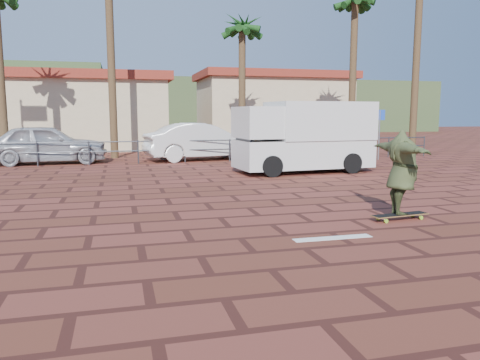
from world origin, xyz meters
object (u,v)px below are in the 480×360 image
at_px(longboard, 400,215).
at_px(car_silver, 46,144).
at_px(skateboarder, 402,172).
at_px(car_white, 202,141).
at_px(campervan, 304,135).

relative_size(longboard, car_silver, 0.25).
bearing_deg(skateboarder, car_white, 12.55).
height_order(car_silver, car_white, car_white).
bearing_deg(skateboarder, car_silver, 37.55).
height_order(campervan, car_white, campervan).
xyz_separation_m(longboard, skateboarder, (-0.00, 0.00, 0.86)).
distance_m(campervan, car_white, 6.13).
bearing_deg(car_silver, longboard, -151.74).
bearing_deg(car_white, longboard, 177.55).
bearing_deg(car_silver, skateboarder, -151.74).
height_order(longboard, car_white, car_white).
bearing_deg(campervan, car_white, 113.44).
bearing_deg(skateboarder, longboard, -91.86).
height_order(longboard, campervan, campervan).
bearing_deg(campervan, skateboarder, -102.78).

